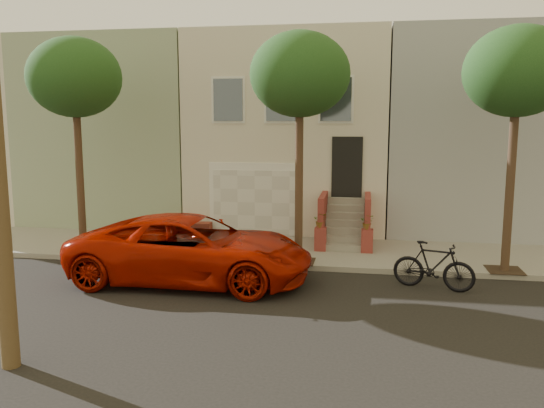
# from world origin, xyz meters

# --- Properties ---
(ground) EXTENTS (90.00, 90.00, 0.00)m
(ground) POSITION_xyz_m (0.00, 0.00, 0.00)
(ground) COLOR black
(ground) RESTS_ON ground
(sidewalk) EXTENTS (40.00, 3.70, 0.15)m
(sidewalk) POSITION_xyz_m (0.00, 5.35, 0.07)
(sidewalk) COLOR gray
(sidewalk) RESTS_ON ground
(house_row) EXTENTS (33.10, 11.70, 7.00)m
(house_row) POSITION_xyz_m (0.00, 11.19, 3.64)
(house_row) COLOR #BFB4A3
(house_row) RESTS_ON sidewalk
(tree_left) EXTENTS (2.70, 2.57, 6.30)m
(tree_left) POSITION_xyz_m (-5.50, 3.90, 5.26)
(tree_left) COLOR #2D2116
(tree_left) RESTS_ON sidewalk
(tree_mid) EXTENTS (2.70, 2.57, 6.30)m
(tree_mid) POSITION_xyz_m (1.00, 3.90, 5.26)
(tree_mid) COLOR #2D2116
(tree_mid) RESTS_ON sidewalk
(tree_right) EXTENTS (2.70, 2.57, 6.30)m
(tree_right) POSITION_xyz_m (6.50, 3.90, 5.26)
(tree_right) COLOR #2D2116
(tree_right) RESTS_ON sidewalk
(pickup_truck) EXTENTS (6.12, 2.86, 1.70)m
(pickup_truck) POSITION_xyz_m (-1.50, 2.03, 0.85)
(pickup_truck) COLOR #A31000
(pickup_truck) RESTS_ON ground
(motorcycle) EXTENTS (2.04, 1.09, 1.18)m
(motorcycle) POSITION_xyz_m (4.49, 2.38, 0.59)
(motorcycle) COLOR black
(motorcycle) RESTS_ON ground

